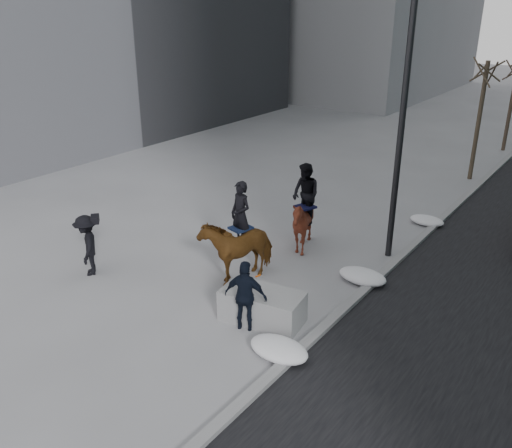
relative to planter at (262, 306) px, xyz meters
The scene contains 11 objects.
ground 1.78m from the planter, 155.52° to the left, with size 120.00×120.00×0.00m, color gray.
curb 10.82m from the planter, 82.47° to the left, with size 0.25×90.00×0.12m, color gray.
planter is the anchor object (origin of this frame).
tree_near 14.61m from the planter, 86.75° to the left, with size 1.20×1.20×5.49m, color #392D22, non-canonical shape.
tree_far 20.40m from the planter, 87.69° to the left, with size 1.20×1.20×4.77m, color #322A1D, non-canonical shape.
mounted_left 2.48m from the planter, 141.61° to the left, with size 1.43×2.29×2.74m.
mounted_right 4.19m from the planter, 108.14° to the left, with size 1.95×2.06×2.76m.
feeder 0.71m from the planter, 102.09° to the right, with size 1.11×1.00×1.75m.
camera_crew 5.46m from the planter, behind, with size 1.28×1.24×1.75m.
lamppost 7.10m from the planter, 79.14° to the left, with size 0.25×1.48×9.09m.
snow_piles 2.96m from the planter, 67.71° to the left, with size 1.39×10.01×0.35m.
Camera 1 is at (8.07, -9.91, 7.25)m, focal length 38.00 mm.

